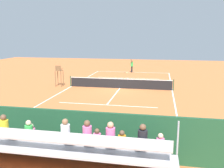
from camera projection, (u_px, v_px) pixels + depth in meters
ground_plane at (120, 88)px, 24.38m from camera, size 60.00×60.00×0.00m
court_line_markings at (120, 88)px, 24.41m from camera, size 10.10×22.20×0.01m
tennis_net at (120, 83)px, 24.28m from camera, size 10.30×0.10×1.07m
backdrop_wall at (67, 132)px, 10.71m from camera, size 18.00×0.16×2.00m
bleacher_stand at (59, 147)px, 9.34m from camera, size 9.06×2.40×2.48m
umpire_chair at (59, 74)px, 25.07m from camera, size 0.67×0.67×2.14m
courtside_bench at (111, 139)px, 11.15m from camera, size 1.80×0.40×0.93m
equipment_bag at (79, 145)px, 11.38m from camera, size 0.90×0.36×0.36m
tennis_player at (132, 65)px, 34.66m from camera, size 0.43×0.55×1.93m
tennis_racket at (127, 73)px, 34.39m from camera, size 0.58×0.35×0.03m
tennis_ball_near at (116, 76)px, 31.31m from camera, size 0.07×0.07×0.07m
tennis_ball_far at (148, 75)px, 32.63m from camera, size 0.07×0.07×0.07m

